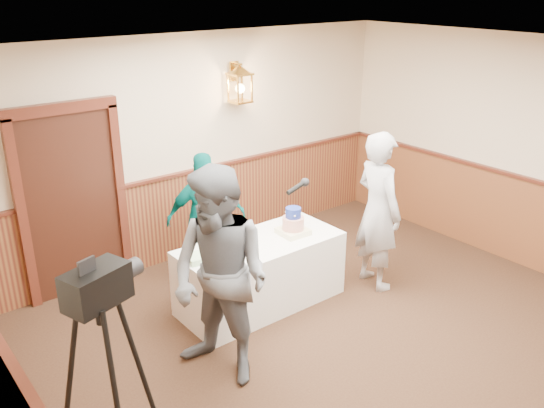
{
  "coord_description": "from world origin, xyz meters",
  "views": [
    {
      "loc": [
        -3.54,
        -2.54,
        3.39
      ],
      "look_at": [
        -0.18,
        1.7,
        1.25
      ],
      "focal_mm": 38.0,
      "sensor_mm": 36.0,
      "label": 1
    }
  ],
  "objects_px": {
    "sheet_cake_green": "(201,257)",
    "baker": "(378,211)",
    "display_table": "(261,273)",
    "tiered_cake": "(293,224)",
    "sheet_cake_yellow": "(236,248)",
    "tv_camera_rig": "(110,391)",
    "assistant_p": "(206,218)",
    "interviewer": "(221,278)"
  },
  "relations": [
    {
      "from": "display_table",
      "to": "sheet_cake_green",
      "type": "xyz_separation_m",
      "value": [
        -0.72,
        0.03,
        0.41
      ]
    },
    {
      "from": "tiered_cake",
      "to": "tv_camera_rig",
      "type": "xyz_separation_m",
      "value": [
        -2.67,
        -1.21,
        -0.11
      ]
    },
    {
      "from": "sheet_cake_yellow",
      "to": "baker",
      "type": "bearing_deg",
      "value": -15.41
    },
    {
      "from": "tiered_cake",
      "to": "baker",
      "type": "xyz_separation_m",
      "value": [
        0.91,
        -0.41,
        0.05
      ]
    },
    {
      "from": "interviewer",
      "to": "assistant_p",
      "type": "bearing_deg",
      "value": 134.56
    },
    {
      "from": "sheet_cake_yellow",
      "to": "baker",
      "type": "relative_size",
      "value": 0.19
    },
    {
      "from": "sheet_cake_green",
      "to": "tv_camera_rig",
      "type": "distance_m",
      "value": 2.01
    },
    {
      "from": "sheet_cake_yellow",
      "to": "interviewer",
      "type": "distance_m",
      "value": 1.03
    },
    {
      "from": "sheet_cake_yellow",
      "to": "tv_camera_rig",
      "type": "bearing_deg",
      "value": -146.88
    },
    {
      "from": "display_table",
      "to": "tiered_cake",
      "type": "distance_m",
      "value": 0.65
    },
    {
      "from": "baker",
      "to": "assistant_p",
      "type": "xyz_separation_m",
      "value": [
        -1.46,
        1.32,
        -0.14
      ]
    },
    {
      "from": "sheet_cake_green",
      "to": "baker",
      "type": "height_order",
      "value": "baker"
    },
    {
      "from": "assistant_p",
      "to": "tiered_cake",
      "type": "bearing_deg",
      "value": 145.95
    },
    {
      "from": "display_table",
      "to": "sheet_cake_yellow",
      "type": "relative_size",
      "value": 5.06
    },
    {
      "from": "interviewer",
      "to": "tv_camera_rig",
      "type": "xyz_separation_m",
      "value": [
        -1.25,
        -0.5,
        -0.23
      ]
    },
    {
      "from": "display_table",
      "to": "tv_camera_rig",
      "type": "distance_m",
      "value": 2.62
    },
    {
      "from": "baker",
      "to": "tv_camera_rig",
      "type": "xyz_separation_m",
      "value": [
        -3.58,
        -0.8,
        -0.16
      ]
    },
    {
      "from": "sheet_cake_green",
      "to": "baker",
      "type": "relative_size",
      "value": 0.15
    },
    {
      "from": "tiered_cake",
      "to": "sheet_cake_yellow",
      "type": "relative_size",
      "value": 0.87
    },
    {
      "from": "display_table",
      "to": "tiered_cake",
      "type": "relative_size",
      "value": 5.82
    },
    {
      "from": "baker",
      "to": "tv_camera_rig",
      "type": "bearing_deg",
      "value": 111.7
    },
    {
      "from": "display_table",
      "to": "sheet_cake_green",
      "type": "relative_size",
      "value": 6.56
    },
    {
      "from": "tiered_cake",
      "to": "interviewer",
      "type": "xyz_separation_m",
      "value": [
        -1.42,
        -0.71,
        0.12
      ]
    },
    {
      "from": "assistant_p",
      "to": "interviewer",
      "type": "bearing_deg",
      "value": 86.57
    },
    {
      "from": "display_table",
      "to": "tiered_cake",
      "type": "bearing_deg",
      "value": -7.62
    },
    {
      "from": "baker",
      "to": "assistant_p",
      "type": "height_order",
      "value": "baker"
    },
    {
      "from": "sheet_cake_green",
      "to": "interviewer",
      "type": "xyz_separation_m",
      "value": [
        -0.29,
        -0.8,
        0.21
      ]
    },
    {
      "from": "baker",
      "to": "assistant_p",
      "type": "distance_m",
      "value": 1.97
    },
    {
      "from": "interviewer",
      "to": "assistant_p",
      "type": "distance_m",
      "value": 1.85
    },
    {
      "from": "sheet_cake_green",
      "to": "tv_camera_rig",
      "type": "xyz_separation_m",
      "value": [
        -1.54,
        -1.3,
        -0.02
      ]
    },
    {
      "from": "display_table",
      "to": "assistant_p",
      "type": "distance_m",
      "value": 0.96
    },
    {
      "from": "display_table",
      "to": "sheet_cake_yellow",
      "type": "height_order",
      "value": "sheet_cake_yellow"
    },
    {
      "from": "sheet_cake_green",
      "to": "interviewer",
      "type": "distance_m",
      "value": 0.87
    },
    {
      "from": "tiered_cake",
      "to": "sheet_cake_yellow",
      "type": "xyz_separation_m",
      "value": [
        -0.74,
        0.04,
        -0.08
      ]
    },
    {
      "from": "tv_camera_rig",
      "to": "baker",
      "type": "bearing_deg",
      "value": -5.44
    },
    {
      "from": "display_table",
      "to": "baker",
      "type": "distance_m",
      "value": 1.51
    },
    {
      "from": "tv_camera_rig",
      "to": "interviewer",
      "type": "bearing_deg",
      "value": 3.88
    },
    {
      "from": "baker",
      "to": "tv_camera_rig",
      "type": "height_order",
      "value": "baker"
    },
    {
      "from": "tiered_cake",
      "to": "interviewer",
      "type": "height_order",
      "value": "interviewer"
    },
    {
      "from": "display_table",
      "to": "baker",
      "type": "xyz_separation_m",
      "value": [
        1.32,
        -0.47,
        0.55
      ]
    },
    {
      "from": "tiered_cake",
      "to": "tv_camera_rig",
      "type": "relative_size",
      "value": 0.18
    },
    {
      "from": "baker",
      "to": "sheet_cake_green",
      "type": "bearing_deg",
      "value": 85.42
    }
  ]
}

